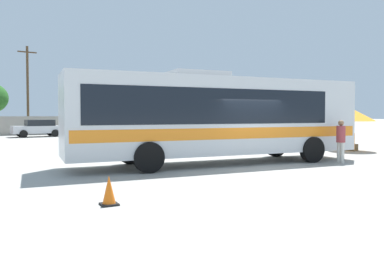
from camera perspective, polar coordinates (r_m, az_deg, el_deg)
The scene contains 12 objects.
ground_plane at distance 23.14m, azimuth -6.69°, elevation -2.78°, with size 300.00×300.00×0.00m, color #A3A099.
perimeter_wall at distance 39.98m, azimuth -16.27°, elevation 0.45°, with size 80.00×0.30×1.79m, color #9E998C.
coach_bus_silver_orange at distance 14.78m, azimuth 3.55°, elevation 1.94°, with size 11.97×3.63×3.58m.
attendant_by_bus_door at distance 16.08m, azimuth 21.63°, elevation -1.54°, with size 0.37×0.37×1.72m.
vendor_umbrella_near_gate_orange at distance 21.89m, azimuth 23.19°, elevation 1.71°, with size 2.33×2.33×2.23m.
parked_car_second_silver at distance 35.67m, azimuth -22.30°, elevation 0.03°, with size 4.29×2.25×1.49m.
parked_car_third_maroon at distance 37.36m, azimuth -11.93°, elevation 0.17°, with size 4.54×2.03×1.41m.
parked_car_rightmost_maroon at distance 38.81m, azimuth -3.60°, elevation 0.32°, with size 4.39×2.17×1.49m.
utility_pole_far at distance 41.66m, azimuth -23.65°, elevation 5.54°, with size 1.80×0.30×8.86m.
roadside_tree_midright at distance 44.58m, azimuth -14.58°, elevation 4.14°, with size 3.55×3.55×5.17m.
roadside_tree_right at distance 53.05m, azimuth 2.26°, elevation 4.94°, with size 4.42×4.42×6.54m.
traffic_cone_on_apron at distance 8.31m, azimuth -12.47°, elevation -9.27°, with size 0.36×0.36×0.64m.
Camera 1 is at (-8.69, -11.36, 1.93)m, focal length 35.18 mm.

